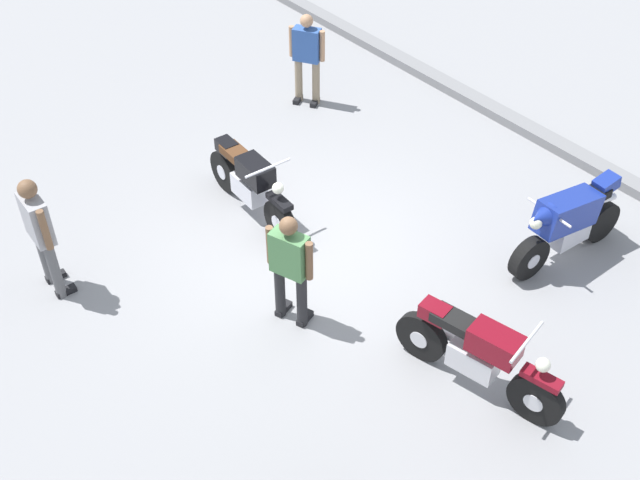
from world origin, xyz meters
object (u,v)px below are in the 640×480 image
object	(u,v)px
motorcycle_blue_sportbike	(569,222)
motorcycle_maroon_cruiser	(478,354)
person_in_green_shirt	(290,265)
motorcycle_black_cruiser	(251,183)
person_in_blue_shirt	(307,54)
person_in_gray_shirt	(40,230)

from	to	relation	value
motorcycle_blue_sportbike	motorcycle_maroon_cruiser	bearing A→B (deg)	20.52
person_in_green_shirt	motorcycle_black_cruiser	bearing A→B (deg)	47.83
person_in_blue_shirt	person_in_gray_shirt	bearing A→B (deg)	-15.28
motorcycle_black_cruiser	person_in_blue_shirt	world-z (taller)	person_in_blue_shirt
motorcycle_blue_sportbike	person_in_green_shirt	bearing A→B (deg)	-17.11
motorcycle_black_cruiser	person_in_green_shirt	size ratio (longest dim) A/B	1.30
person_in_blue_shirt	motorcycle_blue_sportbike	bearing A→B (deg)	60.03
person_in_gray_shirt	motorcycle_black_cruiser	bearing A→B (deg)	-3.67
motorcycle_black_cruiser	person_in_green_shirt	bearing A→B (deg)	-19.86
motorcycle_black_cruiser	motorcycle_maroon_cruiser	world-z (taller)	same
motorcycle_blue_sportbike	person_in_gray_shirt	xyz separation A→B (m)	(-3.69, -5.56, 0.39)
motorcycle_blue_sportbike	person_in_blue_shirt	world-z (taller)	person_in_blue_shirt
motorcycle_black_cruiser	person_in_green_shirt	distance (m)	2.22
motorcycle_black_cruiser	person_in_blue_shirt	distance (m)	3.19
motorcycle_blue_sportbike	person_in_green_shirt	distance (m)	3.79
motorcycle_black_cruiser	motorcycle_maroon_cruiser	xyz separation A→B (m)	(4.14, 0.14, 0.00)
person_in_gray_shirt	person_in_blue_shirt	bearing A→B (deg)	19.17
person_in_green_shirt	person_in_blue_shirt	distance (m)	5.18
motorcycle_blue_sportbike	person_in_gray_shirt	bearing A→B (deg)	-29.75
motorcycle_black_cruiser	motorcycle_blue_sportbike	distance (m)	4.32
person_in_green_shirt	person_in_gray_shirt	distance (m)	3.10
motorcycle_maroon_cruiser	motorcycle_blue_sportbike	bearing A→B (deg)	93.95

